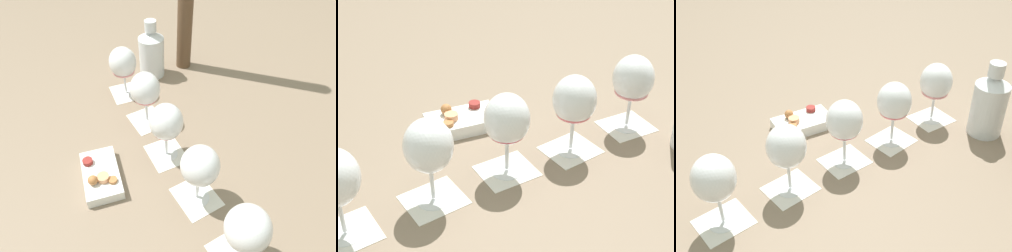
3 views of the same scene
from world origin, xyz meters
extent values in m
plane|color=#7F6B56|center=(0.00, 0.00, 0.00)|extent=(8.00, 8.00, 0.00)
cube|color=silver|center=(-0.28, 0.16, 0.00)|extent=(0.14, 0.14, 0.00)
cube|color=silver|center=(-0.13, 0.08, 0.00)|extent=(0.14, 0.13, 0.00)
cube|color=silver|center=(-0.01, 0.00, 0.00)|extent=(0.14, 0.14, 0.00)
cube|color=silver|center=(0.13, -0.08, 0.00)|extent=(0.14, 0.13, 0.00)
cube|color=silver|center=(0.28, -0.16, 0.00)|extent=(0.14, 0.13, 0.00)
cylinder|color=white|center=(-0.28, 0.16, 0.00)|extent=(0.06, 0.06, 0.01)
cylinder|color=white|center=(-0.28, 0.16, 0.04)|extent=(0.01, 0.01, 0.07)
ellipsoid|color=white|center=(-0.28, 0.16, 0.12)|extent=(0.09, 0.09, 0.10)
ellipsoid|color=pink|center=(-0.28, 0.16, 0.09)|extent=(0.07, 0.07, 0.02)
cylinder|color=white|center=(-0.13, 0.08, 0.00)|extent=(0.06, 0.06, 0.01)
cylinder|color=white|center=(-0.13, 0.08, 0.04)|extent=(0.01, 0.01, 0.07)
ellipsoid|color=white|center=(-0.13, 0.08, 0.12)|extent=(0.09, 0.09, 0.10)
ellipsoid|color=#CD525C|center=(-0.13, 0.08, 0.09)|extent=(0.07, 0.07, 0.03)
cylinder|color=white|center=(-0.01, 0.00, 0.00)|extent=(0.06, 0.06, 0.01)
cylinder|color=white|center=(-0.01, 0.00, 0.04)|extent=(0.01, 0.01, 0.07)
ellipsoid|color=white|center=(-0.01, 0.00, 0.12)|extent=(0.09, 0.09, 0.10)
ellipsoid|color=#A12C36|center=(-0.01, 0.00, 0.10)|extent=(0.07, 0.07, 0.04)
cylinder|color=white|center=(0.13, -0.08, 0.00)|extent=(0.06, 0.06, 0.01)
cylinder|color=white|center=(0.13, -0.08, 0.04)|extent=(0.01, 0.01, 0.07)
ellipsoid|color=white|center=(0.13, -0.08, 0.12)|extent=(0.09, 0.09, 0.10)
ellipsoid|color=maroon|center=(0.13, -0.08, 0.10)|extent=(0.07, 0.07, 0.04)
cylinder|color=white|center=(0.28, -0.16, 0.00)|extent=(0.06, 0.06, 0.01)
cylinder|color=white|center=(0.28, -0.16, 0.04)|extent=(0.01, 0.01, 0.07)
ellipsoid|color=white|center=(0.28, -0.16, 0.12)|extent=(0.09, 0.09, 0.10)
ellipsoid|color=#400817|center=(0.28, -0.16, 0.10)|extent=(0.07, 0.07, 0.04)
cylinder|color=silver|center=(-0.27, 0.30, 0.07)|extent=(0.09, 0.09, 0.15)
cone|color=silver|center=(-0.27, 0.30, 0.16)|extent=(0.09, 0.09, 0.03)
cylinder|color=silver|center=(-0.27, 0.30, 0.19)|extent=(0.04, 0.04, 0.04)
cube|color=white|center=(-0.10, -0.16, 0.01)|extent=(0.18, 0.17, 0.03)
cylinder|color=tan|center=(-0.07, -0.18, 0.04)|extent=(0.03, 0.03, 0.01)
sphere|color=#B2703D|center=(-0.09, -0.20, 0.04)|extent=(0.02, 0.02, 0.02)
cylinder|color=#B2703D|center=(-0.05, -0.17, 0.03)|extent=(0.02, 0.02, 0.01)
cylinder|color=maroon|center=(-0.14, -0.16, 0.04)|extent=(0.03, 0.03, 0.01)
camera|label=1|loc=(0.30, -0.46, 0.64)|focal=32.00mm
camera|label=2|loc=(0.70, 0.39, 0.63)|focal=55.00mm
camera|label=3|loc=(0.75, 0.31, 0.67)|focal=45.00mm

